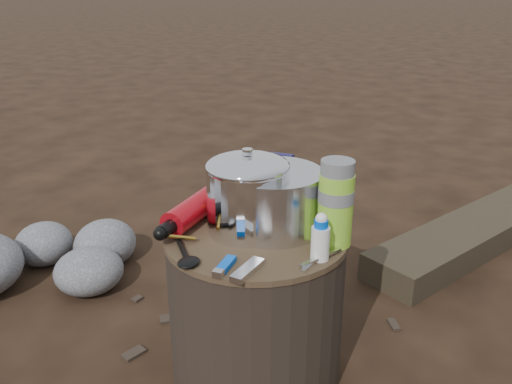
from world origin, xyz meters
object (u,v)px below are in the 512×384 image
at_px(camping_pot, 248,193).
at_px(travel_mug, 320,197).
at_px(stump, 256,305).
at_px(thermos, 336,204).
at_px(fuel_bottle, 193,210).

relative_size(camping_pot, travel_mug, 1.68).
bearing_deg(stump, camping_pot, 158.40).
height_order(camping_pot, thermos, thermos).
bearing_deg(stump, travel_mug, 55.01).
bearing_deg(thermos, fuel_bottle, -173.90).
distance_m(stump, fuel_bottle, 0.27).
relative_size(stump, camping_pot, 2.24).
height_order(camping_pot, travel_mug, camping_pot).
relative_size(fuel_bottle, thermos, 1.35).
height_order(stump, fuel_bottle, fuel_bottle).
bearing_deg(stump, thermos, 10.30).
xyz_separation_m(stump, fuel_bottle, (-0.16, -0.00, 0.22)).
distance_m(stump, travel_mug, 0.30).
distance_m(camping_pot, travel_mug, 0.19).
bearing_deg(camping_pot, fuel_bottle, -173.92).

